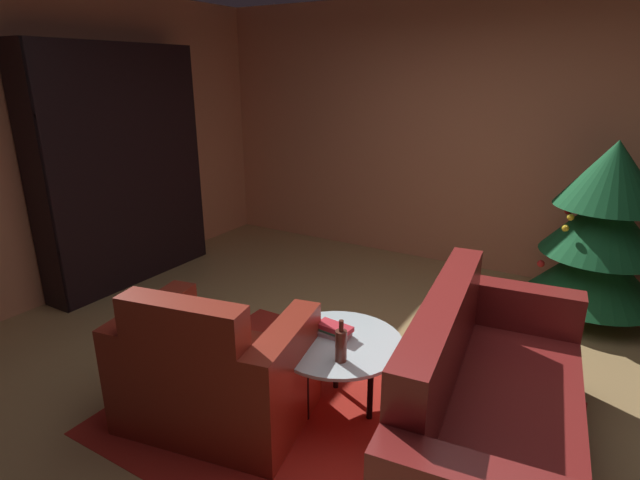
# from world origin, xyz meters

# --- Properties ---
(ground_plane) EXTENTS (7.52, 7.52, 0.00)m
(ground_plane) POSITION_xyz_m (0.00, 0.00, 0.00)
(ground_plane) COLOR #A88654
(wall_back) EXTENTS (6.39, 0.06, 2.71)m
(wall_back) POSITION_xyz_m (0.00, 2.67, 1.35)
(wall_back) COLOR tan
(wall_back) RESTS_ON ground
(wall_left) EXTENTS (0.06, 5.39, 2.71)m
(wall_left) POSITION_xyz_m (-3.16, 0.00, 1.35)
(wall_left) COLOR tan
(wall_left) RESTS_ON ground
(area_rug) EXTENTS (2.58, 1.86, 0.01)m
(area_rug) POSITION_xyz_m (-0.12, -0.27, 0.00)
(area_rug) COLOR #A52219
(area_rug) RESTS_ON ground
(bookshelf_unit) EXTENTS (0.33, 1.71, 2.23)m
(bookshelf_unit) POSITION_xyz_m (-2.93, 0.70, 1.11)
(bookshelf_unit) COLOR black
(bookshelf_unit) RESTS_ON ground
(armchair_red) EXTENTS (1.16, 0.92, 0.89)m
(armchair_red) POSITION_xyz_m (-0.74, -0.64, 0.31)
(armchair_red) COLOR maroon
(armchair_red) RESTS_ON ground
(couch_red) EXTENTS (1.01, 1.97, 0.92)m
(couch_red) POSITION_xyz_m (0.71, -0.18, 0.31)
(couch_red) COLOR maroon
(couch_red) RESTS_ON ground
(coffee_table) EXTENTS (0.78, 0.78, 0.47)m
(coffee_table) POSITION_xyz_m (-0.17, -0.19, 0.43)
(coffee_table) COLOR black
(coffee_table) RESTS_ON ground
(book_stack_on_table) EXTENTS (0.23, 0.13, 0.08)m
(book_stack_on_table) POSITION_xyz_m (-0.22, -0.15, 0.51)
(book_stack_on_table) COLOR #A38288
(book_stack_on_table) RESTS_ON coffee_table
(bottle_on_table) EXTENTS (0.06, 0.06, 0.25)m
(bottle_on_table) POSITION_xyz_m (-0.05, -0.37, 0.57)
(bottle_on_table) COLOR #4F271F
(bottle_on_table) RESTS_ON coffee_table
(decorated_tree) EXTENTS (1.03, 1.03, 1.49)m
(decorated_tree) POSITION_xyz_m (1.07, 1.98, 0.77)
(decorated_tree) COLOR brown
(decorated_tree) RESTS_ON ground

